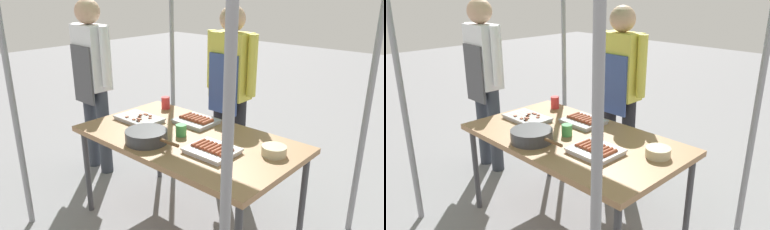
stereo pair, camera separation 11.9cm
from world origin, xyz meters
The scene contains 11 objects.
ground_plane centered at (0.00, 0.00, 0.00)m, with size 18.00×18.00×0.00m, color slate.
stall_table centered at (0.00, 0.00, 0.70)m, with size 1.60×0.90×0.75m.
tray_grilled_sausages centered at (0.31, -0.10, 0.77)m, with size 0.31×0.27×0.05m.
tray_meat_skewers centered at (-0.51, -0.02, 0.77)m, with size 0.37×0.24×0.04m.
tray_pork_links centered at (-0.13, 0.24, 0.77)m, with size 0.30×0.26×0.05m.
cooking_wok centered at (-0.14, -0.27, 0.80)m, with size 0.45×0.29×0.09m.
condiment_bowl centered at (0.62, 0.15, 0.78)m, with size 0.16×0.16×0.06m, color #BFB28C.
drink_cup_near_edge centered at (-0.04, -0.02, 0.79)m, with size 0.08×0.08×0.08m, color #3F994C.
drink_cup_by_wok centered at (-0.58, 0.34, 0.80)m, with size 0.07×0.07×0.10m, color red.
vendor_woman centered at (-0.22, 0.79, 0.96)m, with size 0.52×0.23×1.62m.
customer_nearby centered at (-1.32, 0.10, 0.99)m, with size 0.52×0.23×1.67m.
Camera 1 is at (1.70, -1.82, 1.78)m, focal length 35.00 mm.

